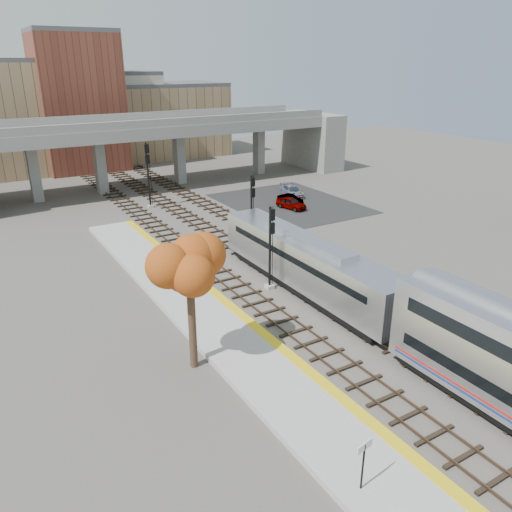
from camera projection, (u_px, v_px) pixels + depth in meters
ground at (357, 334)px, 31.74m from camera, size 160.00×160.00×0.00m
platform at (260, 366)px, 28.20m from camera, size 4.50×60.00×0.35m
yellow_strip at (288, 353)px, 29.04m from camera, size 0.70×60.00×0.01m
tracks at (266, 266)px, 42.13m from camera, size 10.70×95.00×0.25m
overpass at (164, 143)px, 67.87m from camera, size 54.00×12.00×9.50m
buildings_far at (95, 115)px, 82.57m from camera, size 43.00×21.00×20.60m
parking_lot at (289, 203)px, 60.78m from camera, size 14.00×18.00×0.04m
locomotive at (306, 263)px, 36.95m from camera, size 3.02×19.05×4.10m
signal_mast_near at (270, 251)px, 36.97m from camera, size 0.60×0.64×6.47m
signal_mast_mid at (252, 211)px, 46.63m from camera, size 0.60×0.64×6.48m
signal_mast_far at (148, 175)px, 57.66m from camera, size 0.60×0.64×7.60m
station_sign at (364, 456)px, 19.31m from camera, size 0.89×0.21×2.27m
tree at (189, 272)px, 26.35m from camera, size 3.60×3.60×7.85m
car_a at (291, 203)px, 58.26m from camera, size 2.42×4.16×1.33m
car_b at (290, 199)px, 60.45m from camera, size 1.99×3.51×1.10m
car_c at (292, 191)px, 63.71m from camera, size 2.73×4.78×1.31m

